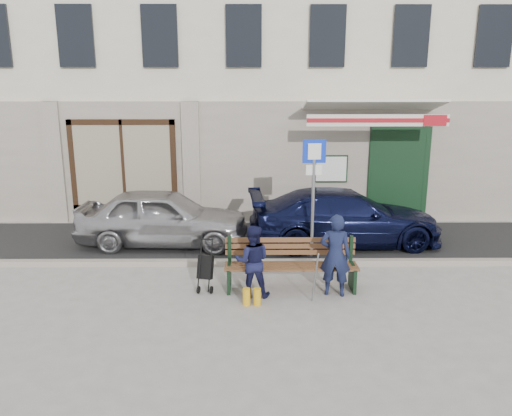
{
  "coord_description": "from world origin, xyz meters",
  "views": [
    {
      "loc": [
        0.21,
        -8.2,
        3.66
      ],
      "look_at": [
        0.28,
        1.6,
        1.2
      ],
      "focal_mm": 35.0,
      "sensor_mm": 36.0,
      "label": 1
    }
  ],
  "objects_px": {
    "man": "(335,255)",
    "parking_sign": "(313,181)",
    "car_silver": "(163,217)",
    "car_navy": "(345,217)",
    "stroller": "(205,268)",
    "woman": "(252,261)",
    "bench": "(289,265)"
  },
  "relations": [
    {
      "from": "car_navy",
      "to": "bench",
      "type": "distance_m",
      "value": 3.04
    },
    {
      "from": "car_navy",
      "to": "bench",
      "type": "relative_size",
      "value": 1.85
    },
    {
      "from": "car_silver",
      "to": "car_navy",
      "type": "height_order",
      "value": "car_silver"
    },
    {
      "from": "car_silver",
      "to": "car_navy",
      "type": "relative_size",
      "value": 0.88
    },
    {
      "from": "stroller",
      "to": "car_silver",
      "type": "bearing_deg",
      "value": 130.42
    },
    {
      "from": "car_silver",
      "to": "bench",
      "type": "distance_m",
      "value": 3.77
    },
    {
      "from": "man",
      "to": "parking_sign",
      "type": "bearing_deg",
      "value": -73.23
    },
    {
      "from": "parking_sign",
      "to": "woman",
      "type": "xyz_separation_m",
      "value": [
        -1.25,
        -1.8,
        -1.06
      ]
    },
    {
      "from": "woman",
      "to": "stroller",
      "type": "relative_size",
      "value": 1.39
    },
    {
      "from": "parking_sign",
      "to": "woman",
      "type": "bearing_deg",
      "value": -129.8
    },
    {
      "from": "parking_sign",
      "to": "bench",
      "type": "xyz_separation_m",
      "value": [
        -0.6,
        -1.52,
        -1.25
      ]
    },
    {
      "from": "car_navy",
      "to": "parking_sign",
      "type": "bearing_deg",
      "value": 137.67
    },
    {
      "from": "car_navy",
      "to": "man",
      "type": "height_order",
      "value": "man"
    },
    {
      "from": "bench",
      "to": "stroller",
      "type": "bearing_deg",
      "value": -179.93
    },
    {
      "from": "bench",
      "to": "stroller",
      "type": "xyz_separation_m",
      "value": [
        -1.5,
        -0.0,
        -0.05
      ]
    },
    {
      "from": "car_silver",
      "to": "stroller",
      "type": "xyz_separation_m",
      "value": [
        1.2,
        -2.61,
        -0.25
      ]
    },
    {
      "from": "car_navy",
      "to": "stroller",
      "type": "height_order",
      "value": "car_navy"
    },
    {
      "from": "parking_sign",
      "to": "man",
      "type": "xyz_separation_m",
      "value": [
        0.2,
        -1.76,
        -0.97
      ]
    },
    {
      "from": "car_silver",
      "to": "woman",
      "type": "relative_size",
      "value": 3.01
    },
    {
      "from": "bench",
      "to": "man",
      "type": "bearing_deg",
      "value": -16.94
    },
    {
      "from": "bench",
      "to": "stroller",
      "type": "height_order",
      "value": "bench"
    },
    {
      "from": "car_silver",
      "to": "bench",
      "type": "xyz_separation_m",
      "value": [
        2.71,
        -2.61,
        -0.2
      ]
    },
    {
      "from": "car_silver",
      "to": "woman",
      "type": "distance_m",
      "value": 3.54
    },
    {
      "from": "man",
      "to": "woman",
      "type": "bearing_deg",
      "value": 11.71
    },
    {
      "from": "parking_sign",
      "to": "bench",
      "type": "bearing_deg",
      "value": -116.4
    },
    {
      "from": "car_silver",
      "to": "parking_sign",
      "type": "height_order",
      "value": "parking_sign"
    },
    {
      "from": "car_silver",
      "to": "stroller",
      "type": "distance_m",
      "value": 2.89
    },
    {
      "from": "parking_sign",
      "to": "man",
      "type": "relative_size",
      "value": 1.73
    },
    {
      "from": "car_silver",
      "to": "man",
      "type": "xyz_separation_m",
      "value": [
        3.5,
        -2.85,
        0.08
      ]
    },
    {
      "from": "parking_sign",
      "to": "man",
      "type": "bearing_deg",
      "value": -88.52
    },
    {
      "from": "car_silver",
      "to": "woman",
      "type": "bearing_deg",
      "value": -142.38
    },
    {
      "from": "car_navy",
      "to": "stroller",
      "type": "xyz_separation_m",
      "value": [
        -3.0,
        -2.65,
        -0.23
      ]
    }
  ]
}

